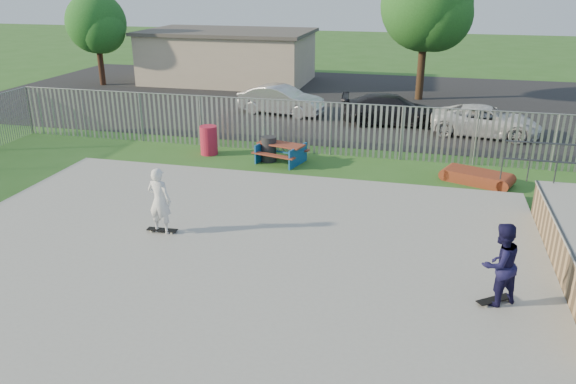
% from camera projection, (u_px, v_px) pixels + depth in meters
% --- Properties ---
extents(ground, '(120.00, 120.00, 0.00)m').
position_uv_depth(ground, '(224.00, 260.00, 13.40)').
color(ground, '#2F6121').
rests_on(ground, ground).
extents(concrete_slab, '(15.00, 12.00, 0.15)m').
position_uv_depth(concrete_slab, '(224.00, 257.00, 13.37)').
color(concrete_slab, '#979792').
rests_on(concrete_slab, ground).
extents(fence, '(26.04, 16.02, 2.00)m').
position_uv_depth(fence, '(306.00, 165.00, 16.97)').
color(fence, gray).
rests_on(fence, ground).
extents(picnic_table, '(1.98, 1.77, 0.71)m').
position_uv_depth(picnic_table, '(281.00, 153.00, 20.33)').
color(picnic_table, maroon).
rests_on(picnic_table, ground).
extents(funbox, '(2.11, 1.58, 0.38)m').
position_uv_depth(funbox, '(477.00, 177.00, 18.37)').
color(funbox, maroon).
rests_on(funbox, ground).
extents(trash_bin_red, '(0.65, 0.65, 1.09)m').
position_uv_depth(trash_bin_red, '(209.00, 140.00, 21.19)').
color(trash_bin_red, '#B01B35').
rests_on(trash_bin_red, ground).
extents(trash_bin_grey, '(0.55, 0.55, 0.92)m').
position_uv_depth(trash_bin_grey, '(269.00, 149.00, 20.42)').
color(trash_bin_grey, '#242426').
rests_on(trash_bin_grey, ground).
extents(parking_lot, '(40.00, 18.00, 0.02)m').
position_uv_depth(parking_lot, '(343.00, 100.00, 30.60)').
color(parking_lot, black).
rests_on(parking_lot, ground).
extents(car_silver, '(4.38, 2.17, 1.38)m').
position_uv_depth(car_silver, '(281.00, 100.00, 27.27)').
color(car_silver, silver).
rests_on(car_silver, parking_lot).
extents(car_dark, '(4.79, 2.38, 1.34)m').
position_uv_depth(car_dark, '(392.00, 110.00, 25.41)').
color(car_dark, black).
rests_on(car_dark, parking_lot).
extents(car_white, '(4.69, 2.59, 1.24)m').
position_uv_depth(car_white, '(486.00, 121.00, 23.60)').
color(car_white, silver).
rests_on(car_white, parking_lot).
extents(building, '(10.40, 6.40, 3.20)m').
position_uv_depth(building, '(228.00, 56.00, 35.44)').
color(building, '#BFAC93').
rests_on(building, ground).
extents(tree_left, '(3.57, 3.57, 5.50)m').
position_uv_depth(tree_left, '(96.00, 23.00, 33.59)').
color(tree_left, '#3A2217').
rests_on(tree_left, ground).
extents(tree_mid, '(4.73, 4.73, 7.30)m').
position_uv_depth(tree_mid, '(426.00, 5.00, 29.09)').
color(tree_mid, '#3B2717').
rests_on(tree_mid, ground).
extents(skateboard_a, '(0.76, 0.64, 0.08)m').
position_uv_depth(skateboard_a, '(494.00, 300.00, 11.39)').
color(skateboard_a, black).
rests_on(skateboard_a, concrete_slab).
extents(skateboard_b, '(0.81, 0.24, 0.08)m').
position_uv_depth(skateboard_b, '(162.00, 231.00, 14.52)').
color(skateboard_b, black).
rests_on(skateboard_b, concrete_slab).
extents(skater_navy, '(1.07, 1.03, 1.74)m').
position_uv_depth(skater_navy, '(500.00, 264.00, 11.09)').
color(skater_navy, '#141239').
rests_on(skater_navy, concrete_slab).
extents(skater_white, '(0.68, 0.49, 1.74)m').
position_uv_depth(skater_white, '(160.00, 201.00, 14.22)').
color(skater_white, silver).
rests_on(skater_white, concrete_slab).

